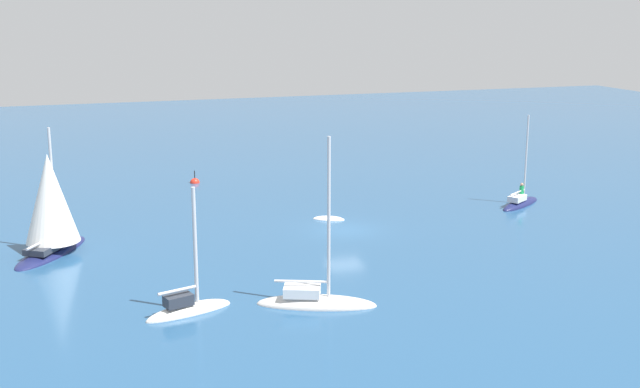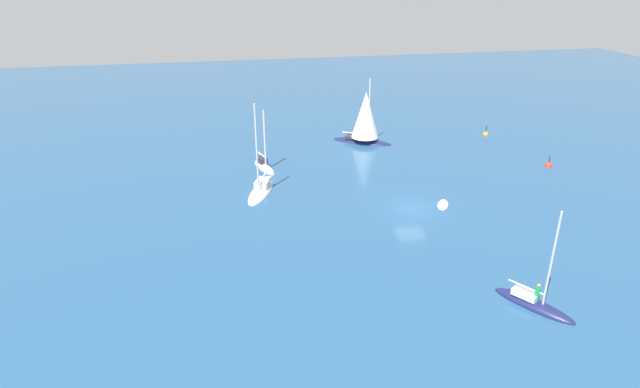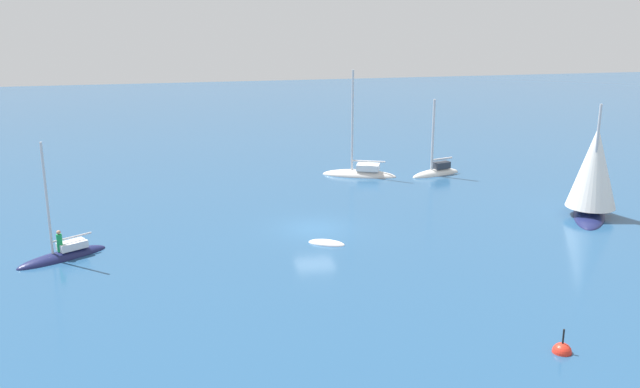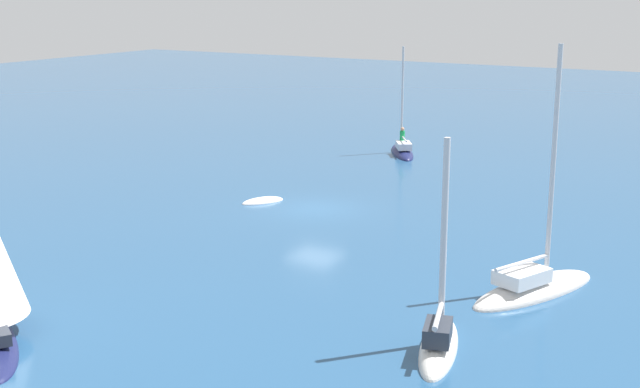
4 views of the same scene
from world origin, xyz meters
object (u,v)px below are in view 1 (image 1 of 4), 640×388
(sailboat, at_px, (315,302))
(channel_buoy, at_px, (195,183))
(sloop, at_px, (50,207))
(sloop_1, at_px, (520,203))
(skiff, at_px, (329,219))
(mooring_buoy, at_px, (53,196))
(yacht, at_px, (188,309))

(sailboat, height_order, channel_buoy, sailboat)
(sloop, bearing_deg, channel_buoy, -2.83)
(sloop_1, distance_m, skiff, 15.28)
(sailboat, distance_m, skiff, 16.83)
(skiff, bearing_deg, mooring_buoy, -8.40)
(channel_buoy, bearing_deg, skiff, -65.03)
(sloop_1, height_order, mooring_buoy, sloop_1)
(yacht, relative_size, channel_buoy, 4.63)
(sloop, relative_size, sloop_1, 1.11)
(sailboat, bearing_deg, sloop_1, 56.92)
(sailboat, bearing_deg, skiff, 90.44)
(sailboat, height_order, mooring_buoy, sailboat)
(skiff, relative_size, mooring_buoy, 1.61)
(skiff, height_order, mooring_buoy, mooring_buoy)
(sailboat, xyz_separation_m, sloop_1, (21.34, 15.13, -0.02))
(yacht, height_order, channel_buoy, yacht)
(sloop, relative_size, skiff, 3.29)
(sailboat, distance_m, sloop_1, 26.16)
(yacht, xyz_separation_m, mooring_buoy, (-6.24, 28.61, -0.21))
(yacht, bearing_deg, sailboat, -25.85)
(sailboat, distance_m, mooring_buoy, 32.11)
(sloop_1, bearing_deg, yacht, 174.37)
(yacht, bearing_deg, skiff, 32.63)
(yacht, height_order, sloop_1, sloop_1)
(sloop, relative_size, sailboat, 0.88)
(mooring_buoy, bearing_deg, channel_buoy, 6.03)
(channel_buoy, xyz_separation_m, mooring_buoy, (-11.61, -1.23, 0.01))
(sloop_1, relative_size, mooring_buoy, 4.78)
(sloop, height_order, yacht, sloop)
(mooring_buoy, bearing_deg, sloop, -90.19)
(sloop_1, bearing_deg, sailboat, -177.43)
(sailboat, relative_size, mooring_buoy, 6.04)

